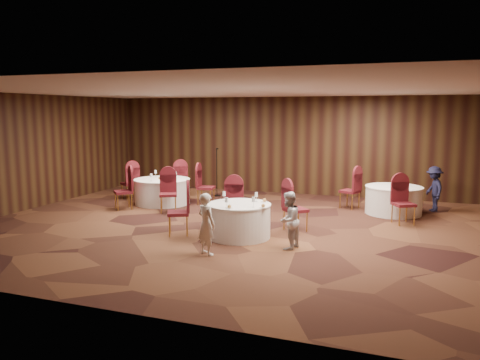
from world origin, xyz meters
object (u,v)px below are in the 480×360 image
(mic_stand, at_px, (217,182))
(man_c, at_px, (434,189))
(table_right, at_px, (394,200))
(table_left, at_px, (162,191))
(woman_b, at_px, (288,220))
(woman_a, at_px, (206,224))
(table_main, at_px, (239,220))

(mic_stand, xyz_separation_m, man_c, (6.50, -0.20, 0.17))
(table_right, xyz_separation_m, mic_stand, (-5.48, 0.89, 0.07))
(table_left, height_order, woman_b, woman_b)
(table_left, bearing_deg, woman_b, -35.04)
(woman_b, bearing_deg, woman_a, -44.18)
(table_left, xyz_separation_m, man_c, (7.52, 1.55, 0.25))
(woman_b, bearing_deg, table_main, -99.27)
(table_main, xyz_separation_m, woman_a, (-0.16, -1.39, 0.22))
(table_right, relative_size, woman_b, 1.29)
(mic_stand, xyz_separation_m, woman_a, (2.24, -5.90, 0.15))
(table_main, distance_m, woman_b, 1.32)
(table_right, bearing_deg, man_c, 33.83)
(mic_stand, relative_size, woman_a, 1.31)
(table_left, bearing_deg, table_main, -38.89)
(woman_a, bearing_deg, man_c, -98.04)
(table_right, height_order, mic_stand, mic_stand)
(woman_a, distance_m, man_c, 7.11)
(table_main, xyz_separation_m, woman_b, (1.21, -0.49, 0.20))
(woman_a, xyz_separation_m, woman_b, (1.38, 0.90, -0.02))
(woman_b, distance_m, man_c, 5.60)
(table_left, relative_size, mic_stand, 1.06)
(woman_b, bearing_deg, table_right, 168.40)
(table_right, xyz_separation_m, woman_a, (-3.24, -5.02, 0.22))
(table_right, distance_m, woman_a, 5.98)
(mic_stand, distance_m, man_c, 6.50)
(table_left, height_order, man_c, man_c)
(table_right, xyz_separation_m, woman_b, (-1.86, -4.12, 0.20))
(mic_stand, relative_size, woman_b, 1.35)
(table_main, xyz_separation_m, mic_stand, (-2.40, 4.52, 0.07))
(table_main, distance_m, table_left, 4.40)
(table_left, height_order, woman_a, woman_a)
(table_main, bearing_deg, mic_stand, 118.01)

